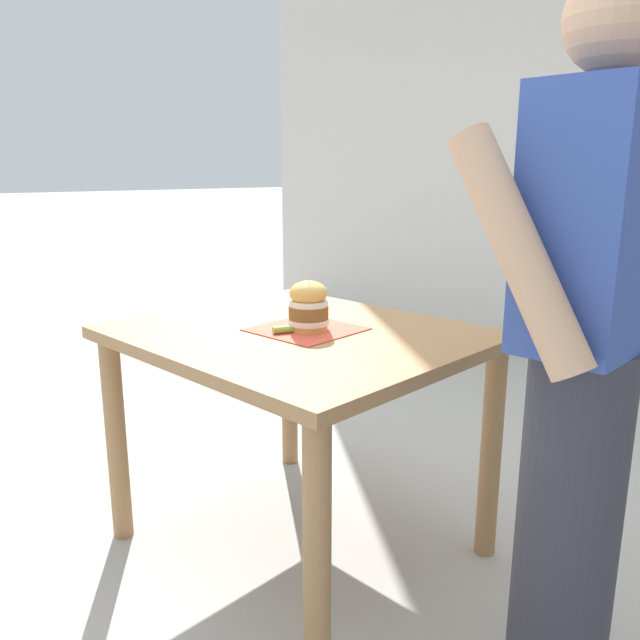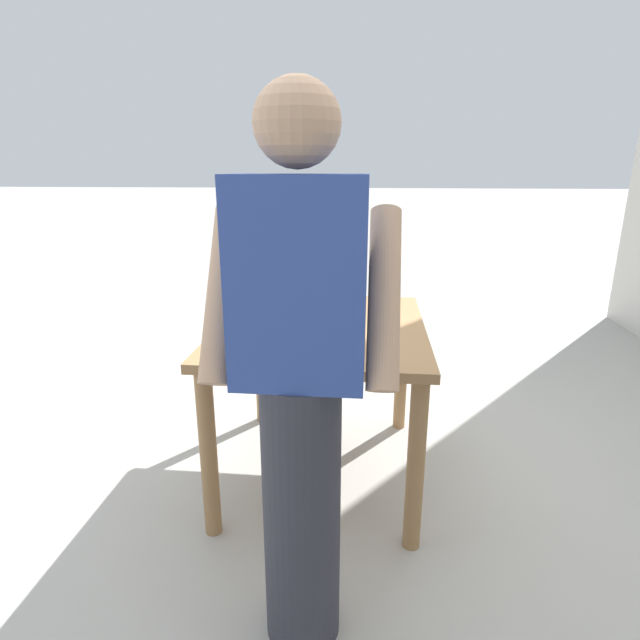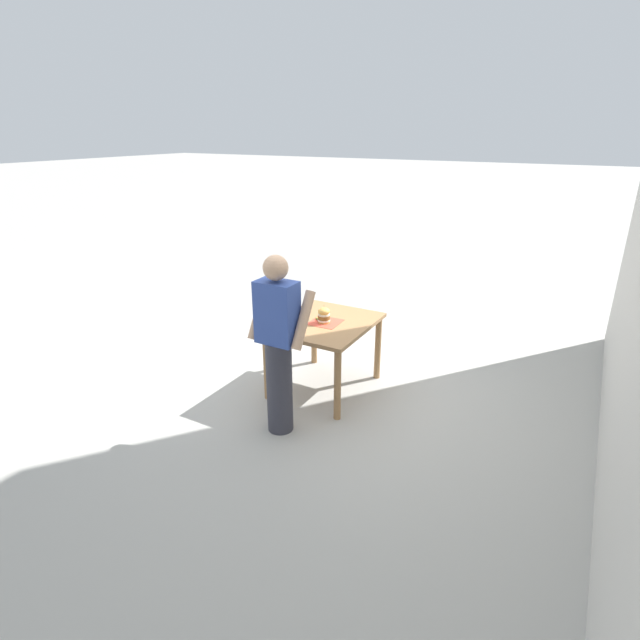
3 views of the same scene
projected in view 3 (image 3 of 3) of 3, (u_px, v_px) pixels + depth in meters
The scene contains 6 objects.
ground_plane at pixel (324, 387), 5.51m from camera, with size 80.00×80.00×0.00m, color #ADAAA3.
patio_table at pixel (325, 332), 5.27m from camera, with size 0.94×1.11×0.78m.
serving_paper at pixel (325, 322), 5.20m from camera, with size 0.31×0.31×0.00m, color #D64C38.
sandwich at pixel (324, 315), 5.16m from camera, with size 0.13×0.13×0.20m.
pickle_spear at pixel (318, 319), 5.25m from camera, with size 0.02×0.02×0.07m, color #8EA83D.
diner_across_table at pixel (278, 343), 4.44m from camera, with size 0.55×0.35×1.69m.
Camera 3 is at (-2.33, 4.28, 2.68)m, focal length 28.00 mm.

